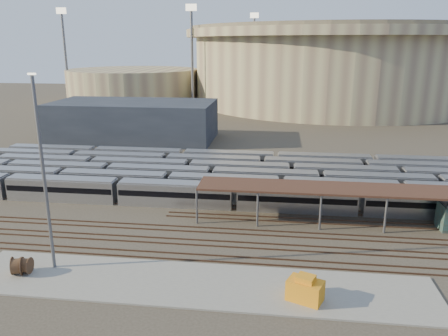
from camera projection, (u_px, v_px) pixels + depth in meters
name	position (u px, v px, depth m)	size (l,w,h in m)	color
ground	(252.00, 230.00, 60.00)	(420.00, 420.00, 0.00)	#383026
apron	(196.00, 284.00, 46.28)	(50.00, 9.00, 0.20)	gray
subway_trains	(260.00, 178.00, 77.13)	(125.97, 23.90, 3.60)	#B5B5BA
inspection_shed	(415.00, 193.00, 59.77)	(60.30, 6.00, 5.30)	#5B5C60
empty_tracks	(250.00, 245.00, 55.21)	(170.00, 9.62, 0.18)	#4C3323
stadium	(333.00, 63.00, 185.92)	(124.00, 124.00, 32.50)	tan
secondary_arena	(134.00, 86.00, 189.32)	(56.00, 56.00, 14.00)	tan
service_building	(134.00, 121.00, 115.32)	(42.00, 20.00, 10.00)	#1E232D
floodlight_0	(192.00, 54.00, 162.84)	(4.00, 1.00, 38.40)	#5B5C60
floodlight_1	(65.00, 53.00, 179.05)	(4.00, 1.00, 38.40)	#5B5C60
floodlight_3	(254.00, 52.00, 208.09)	(4.00, 1.00, 38.40)	#5B5C60
cable_reel_west	(17.00, 266.00, 47.84)	(1.99, 1.99, 1.10)	brown
cable_reel_east	(26.00, 265.00, 48.11)	(1.85, 1.85, 1.03)	brown
yard_light_pole	(44.00, 175.00, 46.71)	(0.80, 0.36, 21.65)	#5B5C60
yellow_equipment	(305.00, 290.00, 42.99)	(3.40, 2.12, 2.12)	orange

